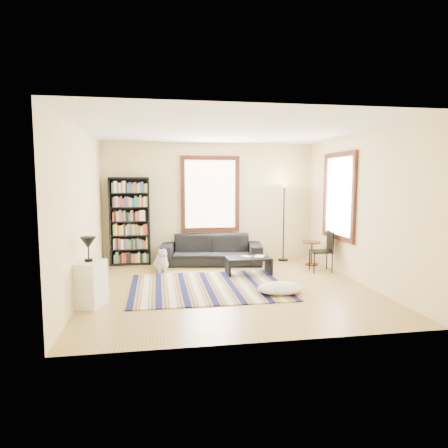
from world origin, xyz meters
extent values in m
cube|color=tan|center=(0.00, 0.00, -0.05)|extent=(5.00, 5.00, 0.10)
cube|color=white|center=(0.00, 0.00, 2.85)|extent=(5.00, 5.00, 0.10)
cube|color=beige|center=(0.00, 2.55, 1.40)|extent=(5.00, 0.10, 2.80)
cube|color=beige|center=(0.00, -2.55, 1.40)|extent=(5.00, 0.10, 2.80)
cube|color=beige|center=(-2.55, 0.00, 1.40)|extent=(0.10, 5.00, 2.80)
cube|color=beige|center=(2.55, 0.00, 1.40)|extent=(0.10, 5.00, 2.80)
cube|color=white|center=(0.00, 2.47, 1.60)|extent=(1.20, 0.06, 1.60)
cube|color=white|center=(2.47, 0.80, 1.60)|extent=(0.06, 1.20, 1.60)
cube|color=#0D1344|center=(-0.37, 0.06, 0.01)|extent=(2.81, 2.25, 0.02)
imported|color=black|center=(-0.03, 2.05, 0.34)|extent=(2.42, 1.25, 0.67)
cube|color=black|center=(-1.87, 2.32, 1.00)|extent=(0.90, 0.30, 2.00)
cube|color=black|center=(0.57, 0.88, 0.18)|extent=(0.99, 0.70, 0.36)
imported|color=beige|center=(0.47, 0.88, 0.37)|extent=(0.25, 0.24, 0.02)
imported|color=beige|center=(0.72, 0.93, 0.37)|extent=(0.29, 0.31, 0.02)
ellipsoid|color=silver|center=(0.79, -0.56, 0.10)|extent=(0.91, 0.77, 0.20)
cylinder|color=#431D10|center=(2.20, 1.53, 0.27)|extent=(0.48, 0.48, 0.54)
cube|color=black|center=(2.15, 0.90, 0.43)|extent=(0.46, 0.44, 0.86)
cube|color=white|center=(-2.30, -0.71, 0.35)|extent=(0.52, 0.59, 0.70)
camera|label=1|loc=(-1.26, -6.96, 1.94)|focal=32.00mm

